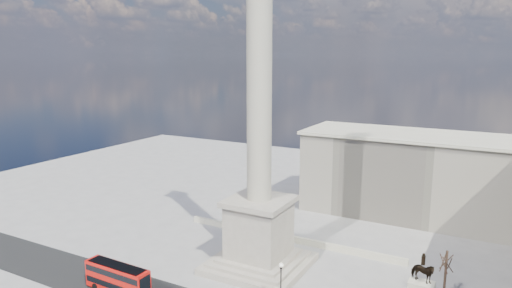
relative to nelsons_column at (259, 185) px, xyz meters
name	(u,v)px	position (x,y,z in m)	size (l,w,h in m)	color
ground	(243,280)	(0.00, -5.00, -12.92)	(180.00, 180.00, 0.00)	gray
nelsons_column	(259,185)	(0.00, 0.00, 0.00)	(14.00, 14.00, 49.85)	#A49A88
balustrade_wall	(289,238)	(0.00, 11.00, -12.37)	(40.00, 0.60, 1.10)	beige
building_northeast	(434,177)	(20.00, 35.00, -4.59)	(51.00, 17.00, 16.60)	#BCB49B
red_bus_a	(118,278)	(-13.02, -16.04, -10.79)	(10.04, 2.60, 4.05)	red
victorian_lamp	(281,282)	(8.08, -9.29, -9.18)	(0.54, 0.54, 6.34)	black
bare_tree_far	(447,260)	(26.02, 1.71, -6.74)	(1.92, 1.92, 7.84)	#332319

